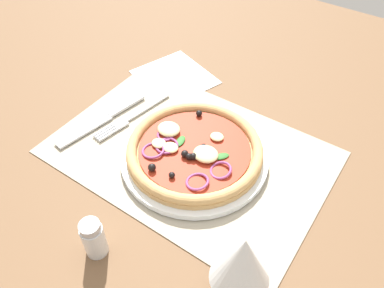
{
  "coord_description": "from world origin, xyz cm",
  "views": [
    {
      "loc": [
        -26.78,
        38.24,
        50.27
      ],
      "look_at": [
        -0.5,
        0.0,
        2.53
      ],
      "focal_mm": 35.9,
      "sensor_mm": 36.0,
      "label": 1
    }
  ],
  "objects_px": {
    "knife": "(102,120)",
    "pepper_shaker": "(93,238)",
    "fork": "(130,118)",
    "wine_glass": "(242,263)",
    "plate": "(195,156)",
    "napkin": "(175,77)",
    "pizza": "(194,150)"
  },
  "relations": [
    {
      "from": "pizza",
      "to": "knife",
      "type": "relative_size",
      "value": 1.17
    },
    {
      "from": "plate",
      "to": "wine_glass",
      "type": "distance_m",
      "value": 0.27
    },
    {
      "from": "plate",
      "to": "napkin",
      "type": "height_order",
      "value": "plate"
    },
    {
      "from": "plate",
      "to": "napkin",
      "type": "xyz_separation_m",
      "value": [
        0.17,
        -0.18,
        -0.01
      ]
    },
    {
      "from": "wine_glass",
      "to": "knife",
      "type": "bearing_deg",
      "value": -21.61
    },
    {
      "from": "fork",
      "to": "pepper_shaker",
      "type": "bearing_deg",
      "value": 40.65
    },
    {
      "from": "pizza",
      "to": "fork",
      "type": "height_order",
      "value": "pizza"
    },
    {
      "from": "pizza",
      "to": "pepper_shaker",
      "type": "height_order",
      "value": "pepper_shaker"
    },
    {
      "from": "plate",
      "to": "pepper_shaker",
      "type": "bearing_deg",
      "value": 85.26
    },
    {
      "from": "fork",
      "to": "pepper_shaker",
      "type": "distance_m",
      "value": 0.28
    },
    {
      "from": "pizza",
      "to": "napkin",
      "type": "xyz_separation_m",
      "value": [
        0.17,
        -0.18,
        -0.02
      ]
    },
    {
      "from": "fork",
      "to": "knife",
      "type": "bearing_deg",
      "value": -38.4
    },
    {
      "from": "knife",
      "to": "napkin",
      "type": "relative_size",
      "value": 1.28
    },
    {
      "from": "fork",
      "to": "napkin",
      "type": "xyz_separation_m",
      "value": [
        0.01,
        -0.16,
        -0.0
      ]
    },
    {
      "from": "knife",
      "to": "napkin",
      "type": "distance_m",
      "value": 0.2
    },
    {
      "from": "pizza",
      "to": "pepper_shaker",
      "type": "distance_m",
      "value": 0.22
    },
    {
      "from": "pizza",
      "to": "fork",
      "type": "bearing_deg",
      "value": -5.45
    },
    {
      "from": "plate",
      "to": "napkin",
      "type": "relative_size",
      "value": 1.64
    },
    {
      "from": "pizza",
      "to": "plate",
      "type": "bearing_deg",
      "value": -135.87
    },
    {
      "from": "wine_glass",
      "to": "napkin",
      "type": "distance_m",
      "value": 0.51
    },
    {
      "from": "knife",
      "to": "plate",
      "type": "bearing_deg",
      "value": 106.27
    },
    {
      "from": "plate",
      "to": "wine_glass",
      "type": "height_order",
      "value": "wine_glass"
    },
    {
      "from": "pizza",
      "to": "knife",
      "type": "bearing_deg",
      "value": 5.89
    },
    {
      "from": "knife",
      "to": "pepper_shaker",
      "type": "bearing_deg",
      "value": 52.35
    },
    {
      "from": "wine_glass",
      "to": "napkin",
      "type": "relative_size",
      "value": 0.95
    },
    {
      "from": "pizza",
      "to": "fork",
      "type": "xyz_separation_m",
      "value": [
        0.16,
        -0.02,
        -0.02
      ]
    },
    {
      "from": "wine_glass",
      "to": "fork",
      "type": "bearing_deg",
      "value": -28.69
    },
    {
      "from": "fork",
      "to": "napkin",
      "type": "distance_m",
      "value": 0.16
    },
    {
      "from": "plate",
      "to": "pepper_shaker",
      "type": "height_order",
      "value": "pepper_shaker"
    },
    {
      "from": "fork",
      "to": "wine_glass",
      "type": "xyz_separation_m",
      "value": [
        -0.34,
        0.19,
        0.1
      ]
    },
    {
      "from": "fork",
      "to": "plate",
      "type": "bearing_deg",
      "value": 94.53
    },
    {
      "from": "fork",
      "to": "pepper_shaker",
      "type": "xyz_separation_m",
      "value": [
        -0.14,
        0.24,
        0.03
      ]
    }
  ]
}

